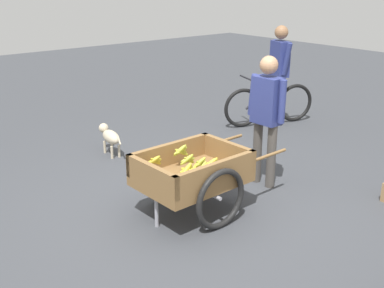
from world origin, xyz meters
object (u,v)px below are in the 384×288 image
at_px(bicycle, 269,104).
at_px(vendor_person, 267,110).
at_px(fruit_cart, 192,175).
at_px(dog, 110,136).
at_px(cyclist_person, 279,66).

bearing_deg(bicycle, vendor_person, 40.64).
bearing_deg(fruit_cart, vendor_person, -178.26).
height_order(fruit_cart, dog, fruit_cart).
distance_m(fruit_cart, dog, 2.13).
relative_size(bicycle, cyclist_person, 0.96).
relative_size(bicycle, dog, 2.36).
bearing_deg(fruit_cart, dog, -96.14).
bearing_deg(bicycle, dog, -8.50).
relative_size(fruit_cart, bicycle, 1.05).
relative_size(fruit_cart, dog, 2.49).
bearing_deg(cyclist_person, dog, -9.05).
xyz_separation_m(fruit_cart, vendor_person, (-1.15, -0.03, 0.50)).
bearing_deg(dog, fruit_cart, 83.86).
bearing_deg(bicycle, cyclist_person, 160.42).
bearing_deg(dog, bicycle, 171.50).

